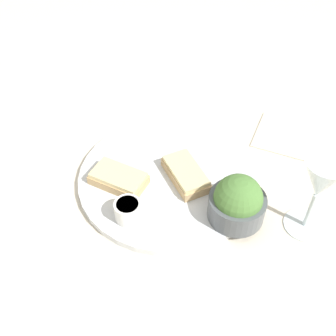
{
  "coord_description": "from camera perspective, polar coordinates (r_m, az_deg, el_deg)",
  "views": [
    {
      "loc": [
        -0.35,
        0.41,
        0.6
      ],
      "look_at": [
        0.0,
        0.0,
        0.03
      ],
      "focal_mm": 45.0,
      "sensor_mm": 36.0,
      "label": 1
    }
  ],
  "objects": [
    {
      "name": "salad_bowl",
      "position": [
        0.72,
        9.38,
        -4.58
      ],
      "size": [
        0.1,
        0.1,
        0.09
      ],
      "color": "#4C5156",
      "rests_on": "dinner_plate"
    },
    {
      "name": "napkin",
      "position": [
        0.92,
        15.77,
        4.2
      ],
      "size": [
        0.16,
        0.15,
        0.01
      ],
      "color": "beige",
      "rests_on": "ground_plane"
    },
    {
      "name": "ground_plane",
      "position": [
        0.8,
        0.0,
        -1.68
      ],
      "size": [
        4.0,
        4.0,
        0.0
      ],
      "primitive_type": "plane",
      "color": "beige"
    },
    {
      "name": "dinner_plate",
      "position": [
        0.8,
        0.0,
        -1.34
      ],
      "size": [
        0.34,
        0.34,
        0.01
      ],
      "color": "silver",
      "rests_on": "ground_plane"
    },
    {
      "name": "cheese_toast_near",
      "position": [
        0.78,
        -6.72,
        -1.42
      ],
      "size": [
        0.11,
        0.08,
        0.03
      ],
      "color": "tan",
      "rests_on": "dinner_plate"
    },
    {
      "name": "cheese_toast_far",
      "position": [
        0.78,
        2.44,
        -0.8
      ],
      "size": [
        0.12,
        0.09,
        0.03
      ],
      "color": "tan",
      "rests_on": "dinner_plate"
    },
    {
      "name": "wine_glass",
      "position": [
        0.69,
        20.01,
        -1.84
      ],
      "size": [
        0.07,
        0.07,
        0.16
      ],
      "color": "silver",
      "rests_on": "ground_plane"
    },
    {
      "name": "sauce_ramekin",
      "position": [
        0.72,
        -5.46,
        -5.69
      ],
      "size": [
        0.05,
        0.05,
        0.04
      ],
      "color": "white",
      "rests_on": "dinner_plate"
    }
  ]
}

